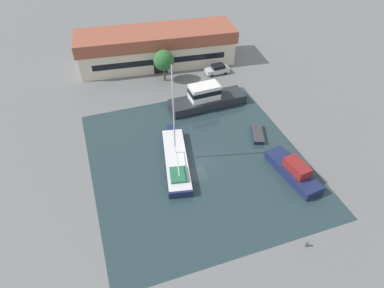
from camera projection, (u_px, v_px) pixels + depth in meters
The scene contains 10 objects.
ground_plane at pixel (197, 160), 44.04m from camera, with size 440.00×440.00×0.00m, color slate.
water_canal at pixel (197, 160), 44.04m from camera, with size 26.56×28.93×0.01m, color #23383D.
warehouse_building at pixel (157, 47), 62.06m from camera, with size 28.93×10.93×6.29m.
quay_tree_near_building at pixel (164, 61), 56.88m from camera, with size 3.47×3.47×5.50m.
parked_car at pixel (217, 69), 60.58m from camera, with size 4.17×1.81×1.71m.
sailboat_moored at pixel (176, 159), 43.32m from camera, with size 5.06×13.02×13.37m.
motor_cruiser at pixel (206, 98), 52.58m from camera, with size 12.10×4.10×3.71m.
small_dinghy at pixel (257, 134), 47.63m from camera, with size 2.85×4.43×0.64m.
cabin_boat at pixel (294, 171), 41.44m from camera, with size 3.51×8.50×2.34m.
mooring_bollard at pixel (307, 244), 34.27m from camera, with size 0.28×0.28×0.67m.
Camera 1 is at (-11.04, -30.04, 30.33)m, focal length 32.00 mm.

